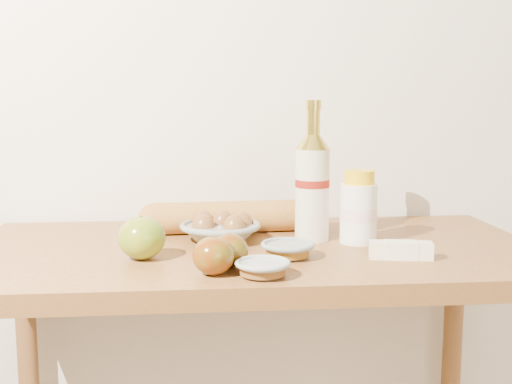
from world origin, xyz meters
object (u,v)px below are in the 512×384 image
(egg_bowl, at_px, (221,229))
(baguette, at_px, (234,217))
(cream_bottle, at_px, (358,209))
(bourbon_bottle, at_px, (312,184))
(table, at_px, (255,302))

(egg_bowl, bearing_deg, baguette, 67.52)
(cream_bottle, bearing_deg, bourbon_bottle, 178.02)
(bourbon_bottle, xyz_separation_m, egg_bowl, (-0.20, 0.01, -0.10))
(egg_bowl, bearing_deg, cream_bottle, -8.41)
(bourbon_bottle, height_order, cream_bottle, bourbon_bottle)
(cream_bottle, height_order, baguette, cream_bottle)
(table, xyz_separation_m, bourbon_bottle, (0.13, 0.05, 0.25))
(egg_bowl, xyz_separation_m, baguette, (0.04, 0.08, 0.01))
(table, bearing_deg, egg_bowl, 141.99)
(cream_bottle, bearing_deg, table, -159.25)
(table, distance_m, baguette, 0.22)
(table, distance_m, cream_bottle, 0.30)
(bourbon_bottle, height_order, egg_bowl, bourbon_bottle)
(bourbon_bottle, xyz_separation_m, cream_bottle, (0.10, -0.03, -0.05))
(table, relative_size, egg_bowl, 5.76)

